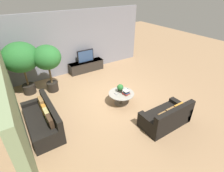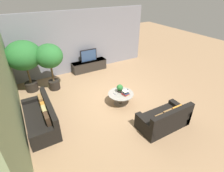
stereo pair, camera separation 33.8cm
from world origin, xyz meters
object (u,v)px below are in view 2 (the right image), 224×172
object	(u,v)px
potted_palm_corner	(49,58)
potted_plant_tabletop	(120,88)
potted_palm_tall	(24,57)
television	(89,56)
couch_by_wall	(42,118)
media_console	(89,66)
coffee_table	(121,97)
couch_near_entry	(164,119)

from	to	relation	value
potted_palm_corner	potted_plant_tabletop	distance (m)	3.09
potted_palm_tall	television	bearing A→B (deg)	12.22
couch_by_wall	potted_palm_tall	size ratio (longest dim) A/B	0.94
potted_palm_corner	media_console	bearing A→B (deg)	25.60
media_console	coffee_table	size ratio (longest dim) A/B	1.89
television	media_console	bearing A→B (deg)	90.00
couch_near_entry	potted_palm_tall	distance (m)	5.72
television	potted_plant_tabletop	bearing A→B (deg)	-91.93
couch_by_wall	potted_palm_corner	bearing A→B (deg)	156.66
couch_near_entry	potted_palm_tall	xyz separation A→B (m)	(-3.36, 4.46, 1.25)
media_console	coffee_table	world-z (taller)	media_console
potted_palm_tall	couch_by_wall	bearing A→B (deg)	-90.64
media_console	potted_palm_corner	size ratio (longest dim) A/B	0.91
coffee_table	potted_palm_corner	xyz separation A→B (m)	(-1.94, 2.36, 1.12)
potted_palm_corner	potted_plant_tabletop	world-z (taller)	potted_palm_corner
couch_near_entry	potted_palm_tall	bearing A→B (deg)	-53.02
media_console	couch_by_wall	world-z (taller)	couch_by_wall
coffee_table	potted_palm_tall	xyz separation A→B (m)	(-2.82, 2.71, 1.22)
media_console	coffee_table	bearing A→B (deg)	-92.28
potted_palm_tall	potted_palm_corner	distance (m)	0.96
couch_by_wall	television	bearing A→B (deg)	136.10
media_console	couch_near_entry	distance (m)	5.12
television	potted_palm_corner	size ratio (longest dim) A/B	0.43
television	couch_by_wall	bearing A→B (deg)	-133.90
couch_near_entry	potted_palm_corner	world-z (taller)	potted_palm_corner
potted_palm_tall	potted_plant_tabletop	world-z (taller)	potted_palm_tall
couch_by_wall	potted_palm_corner	world-z (taller)	potted_palm_corner
couch_by_wall	potted_palm_tall	bearing A→B (deg)	179.36
potted_palm_tall	potted_palm_corner	size ratio (longest dim) A/B	1.08
television	couch_near_entry	bearing A→B (deg)	-85.48
coffee_table	couch_by_wall	distance (m)	2.86
media_console	couch_by_wall	size ratio (longest dim) A/B	0.90
couch_near_entry	coffee_table	bearing A→B (deg)	-72.96
couch_by_wall	potted_plant_tabletop	size ratio (longest dim) A/B	6.58
potted_palm_corner	television	bearing A→B (deg)	25.56
television	coffee_table	world-z (taller)	television
television	couch_near_entry	xyz separation A→B (m)	(0.40, -5.10, -0.54)
potted_palm_tall	coffee_table	bearing A→B (deg)	-43.85
couch_near_entry	couch_by_wall	bearing A→B (deg)	-30.59
potted_palm_tall	potted_plant_tabletop	distance (m)	3.96
couch_near_entry	potted_palm_tall	world-z (taller)	potted_palm_tall
coffee_table	potted_palm_corner	bearing A→B (deg)	129.43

